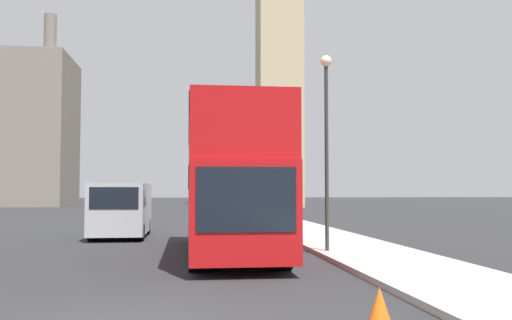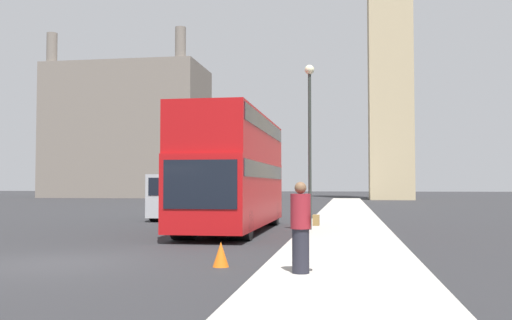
% 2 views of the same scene
% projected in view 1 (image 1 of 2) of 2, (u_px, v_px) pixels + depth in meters
% --- Properties ---
extents(red_double_decker_bus, '(2.64, 10.25, 4.45)m').
position_uv_depth(red_double_decker_bus, '(230.00, 176.00, 18.03)').
color(red_double_decker_bus, '#B71114').
rests_on(red_double_decker_bus, ground_plane).
extents(white_van, '(2.23, 5.37, 2.32)m').
position_uv_depth(white_van, '(121.00, 208.00, 24.54)').
color(white_van, '#B2B7BC').
rests_on(white_van, ground_plane).
extents(street_lamp, '(0.36, 0.36, 6.16)m').
position_uv_depth(street_lamp, '(326.00, 123.00, 17.96)').
color(street_lamp, '#2D332D').
rests_on(street_lamp, sidewalk_strip).
extents(traffic_cone, '(0.36, 0.36, 0.55)m').
position_uv_depth(traffic_cone, '(380.00, 305.00, 8.75)').
color(traffic_cone, orange).
rests_on(traffic_cone, ground_plane).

